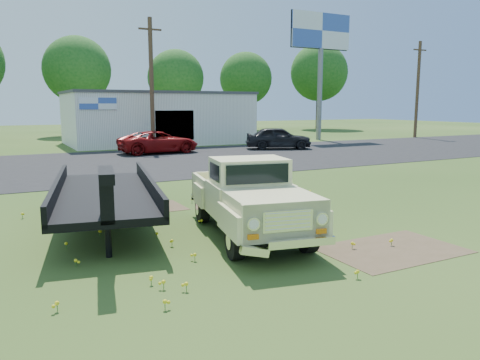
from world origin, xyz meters
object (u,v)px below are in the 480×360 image
vintage_pickup_truck (249,197)px  dark_sedan (278,138)px  billboard (321,42)px  flatbed_trailer (104,189)px  red_pickup (159,142)px

vintage_pickup_truck → dark_sedan: 22.39m
billboard → flatbed_trailer: size_ratio=1.55×
flatbed_trailer → vintage_pickup_truck: bearing=-31.7°
vintage_pickup_truck → billboard: bearing=61.1°
dark_sedan → billboard: bearing=-29.4°
vintage_pickup_truck → red_pickup: 20.08m
flatbed_trailer → red_pickup: flatbed_trailer is taller
flatbed_trailer → dark_sedan: (15.41, 15.93, -0.19)m
vintage_pickup_truck → flatbed_trailer: (-2.83, 2.59, 0.03)m
billboard → dark_sedan: billboard is taller
billboard → red_pickup: size_ratio=2.15×
vintage_pickup_truck → flatbed_trailer: flatbed_trailer is taller
vintage_pickup_truck → red_pickup: (4.15, 19.65, -0.23)m
vintage_pickup_truck → dark_sedan: bearing=66.9°
flatbed_trailer → red_pickup: 18.43m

